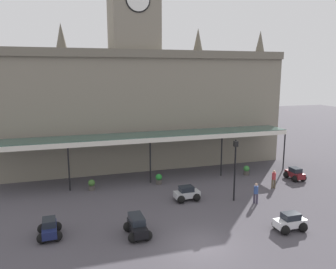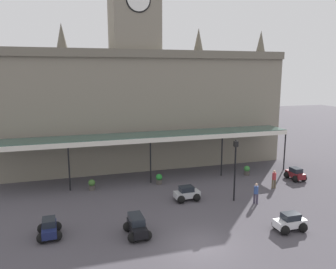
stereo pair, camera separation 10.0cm
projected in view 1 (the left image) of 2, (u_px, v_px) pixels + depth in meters
ground_plane at (201, 246)px, 20.13m from camera, size 140.00×140.00×0.00m
station_building at (135, 101)px, 36.62m from camera, size 32.42×6.34×20.99m
entrance_canopy at (147, 136)px, 32.08m from camera, size 29.24×3.26×4.35m
car_white_sedan at (290, 223)px, 22.05m from camera, size 2.05×1.52×1.19m
car_silver_sedan at (187, 194)px, 27.19m from camera, size 2.08×1.57×1.19m
car_maroon_sedan at (295, 174)px, 32.45m from camera, size 1.54×2.07×1.19m
car_navy_sedan at (49, 230)px, 21.13m from camera, size 1.56×2.08×1.19m
car_black_estate at (137, 227)px, 21.32m from camera, size 1.57×2.26×1.27m
pedestrian_crossing_forecourt at (274, 178)px, 29.95m from camera, size 0.39×0.34×1.67m
pedestrian_beside_cars at (256, 192)px, 26.48m from camera, size 0.34×0.35×1.67m
victorian_lamppost at (235, 163)px, 26.68m from camera, size 0.30×0.30×5.03m
planter_forecourt_centre at (246, 170)px, 33.92m from camera, size 0.60×0.60×0.96m
planter_near_kerb at (92, 185)px, 29.55m from camera, size 0.60×0.60×0.96m
planter_by_canopy at (159, 179)px, 31.16m from camera, size 0.60×0.60×0.96m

